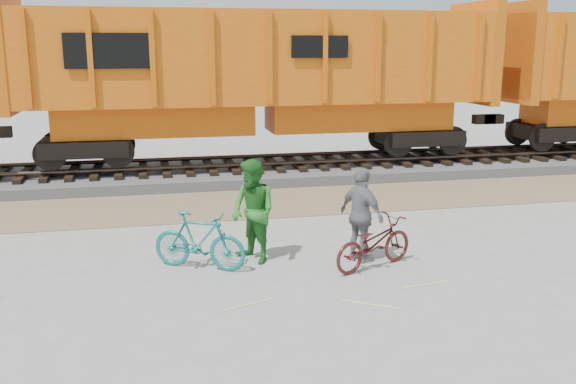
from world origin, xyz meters
name	(u,v)px	position (x,y,z in m)	size (l,w,h in m)	color
ground	(301,281)	(0.00, 0.00, 0.00)	(120.00, 120.00, 0.00)	#9E9E99
gravel_strip	(250,204)	(0.00, 5.50, 0.01)	(120.00, 3.00, 0.02)	#876F53
ballast_bed	(231,172)	(0.00, 9.00, 0.15)	(120.00, 4.00, 0.30)	slate
track	(231,161)	(0.00, 9.00, 0.47)	(120.00, 2.60, 0.24)	black
hopper_car_center	(260,76)	(0.90, 9.00, 3.01)	(14.00, 3.13, 4.65)	black
bicycle_teal	(199,241)	(-1.61, 0.99, 0.52)	(0.49, 1.72, 1.03)	#12736E
bicycle_maroon	(374,243)	(1.41, 0.38, 0.46)	(0.61, 1.75, 0.92)	#491916
person_man	(253,211)	(-0.61, 1.19, 0.95)	(0.92, 0.72, 1.89)	#257024
person_woman	(362,215)	(1.31, 0.78, 0.87)	(1.02, 0.43, 1.75)	slate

